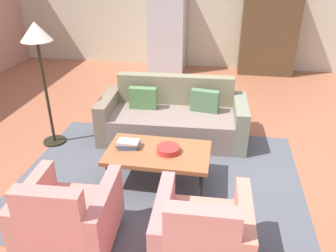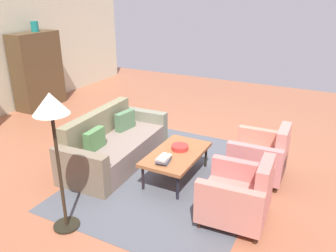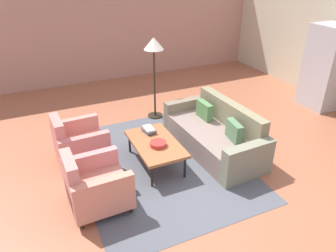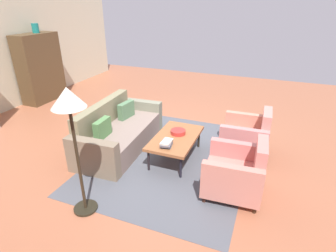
{
  "view_description": "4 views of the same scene",
  "coord_description": "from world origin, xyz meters",
  "px_view_note": "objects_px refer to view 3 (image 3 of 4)",
  "views": [
    {
      "loc": [
        0.29,
        -3.91,
        2.47
      ],
      "look_at": [
        -0.3,
        -0.43,
        0.66
      ],
      "focal_mm": 36.02,
      "sensor_mm": 36.0,
      "label": 1
    },
    {
      "loc": [
        -4.56,
        -2.65,
        2.73
      ],
      "look_at": [
        -0.09,
        -0.35,
        0.7
      ],
      "focal_mm": 36.49,
      "sensor_mm": 36.0,
      "label": 2
    },
    {
      "loc": [
        3.79,
        -2.3,
        3.14
      ],
      "look_at": [
        -0.19,
        -0.5,
        0.79
      ],
      "focal_mm": 34.14,
      "sensor_mm": 36.0,
      "label": 3
    },
    {
      "loc": [
        -4.33,
        -2.05,
        2.59
      ],
      "look_at": [
        -0.2,
        -0.43,
        0.52
      ],
      "focal_mm": 28.97,
      "sensor_mm": 36.0,
      "label": 4
    }
  ],
  "objects_px": {
    "fruit_bowl": "(158,144)",
    "refrigerator": "(326,67)",
    "couch": "(216,135)",
    "armchair_left": "(77,145)",
    "book_stack": "(149,130)",
    "coffee_table": "(155,144)",
    "floor_lamp": "(154,51)",
    "armchair_right": "(93,186)"
  },
  "relations": [
    {
      "from": "couch",
      "to": "refrigerator",
      "type": "xyz_separation_m",
      "value": [
        -0.65,
        3.22,
        0.64
      ]
    },
    {
      "from": "fruit_bowl",
      "to": "floor_lamp",
      "type": "bearing_deg",
      "value": 159.29
    },
    {
      "from": "armchair_left",
      "to": "floor_lamp",
      "type": "distance_m",
      "value": 2.41
    },
    {
      "from": "armchair_left",
      "to": "fruit_bowl",
      "type": "xyz_separation_m",
      "value": [
        0.72,
        1.17,
        0.12
      ]
    },
    {
      "from": "armchair_right",
      "to": "floor_lamp",
      "type": "distance_m",
      "value": 3.14
    },
    {
      "from": "armchair_left",
      "to": "book_stack",
      "type": "bearing_deg",
      "value": 75.69
    },
    {
      "from": "coffee_table",
      "to": "refrigerator",
      "type": "height_order",
      "value": "refrigerator"
    },
    {
      "from": "armchair_left",
      "to": "refrigerator",
      "type": "xyz_separation_m",
      "value": [
        -0.05,
        5.57,
        0.58
      ]
    },
    {
      "from": "armchair_left",
      "to": "armchair_right",
      "type": "height_order",
      "value": "same"
    },
    {
      "from": "couch",
      "to": "coffee_table",
      "type": "height_order",
      "value": "couch"
    },
    {
      "from": "refrigerator",
      "to": "floor_lamp",
      "type": "distance_m",
      "value": 3.9
    },
    {
      "from": "couch",
      "to": "floor_lamp",
      "type": "xyz_separation_m",
      "value": [
        -1.68,
        -0.5,
        1.16
      ]
    },
    {
      "from": "armchair_left",
      "to": "floor_lamp",
      "type": "height_order",
      "value": "floor_lamp"
    },
    {
      "from": "book_stack",
      "to": "couch",
      "type": "bearing_deg",
      "value": 72.95
    },
    {
      "from": "armchair_left",
      "to": "couch",
      "type": "bearing_deg",
      "value": 72.79
    },
    {
      "from": "refrigerator",
      "to": "floor_lamp",
      "type": "relative_size",
      "value": 1.08
    },
    {
      "from": "coffee_table",
      "to": "floor_lamp",
      "type": "bearing_deg",
      "value": 157.95
    },
    {
      "from": "fruit_bowl",
      "to": "book_stack",
      "type": "relative_size",
      "value": 0.91
    },
    {
      "from": "armchair_right",
      "to": "book_stack",
      "type": "relative_size",
      "value": 3.0
    },
    {
      "from": "couch",
      "to": "floor_lamp",
      "type": "bearing_deg",
      "value": 13.84
    },
    {
      "from": "armchair_right",
      "to": "book_stack",
      "type": "height_order",
      "value": "armchair_right"
    },
    {
      "from": "fruit_bowl",
      "to": "book_stack",
      "type": "bearing_deg",
      "value": 176.76
    },
    {
      "from": "couch",
      "to": "book_stack",
      "type": "xyz_separation_m",
      "value": [
        -0.36,
        -1.16,
        0.18
      ]
    },
    {
      "from": "armchair_left",
      "to": "floor_lamp",
      "type": "xyz_separation_m",
      "value": [
        -1.09,
        1.85,
        1.1
      ]
    },
    {
      "from": "fruit_bowl",
      "to": "refrigerator",
      "type": "relative_size",
      "value": 0.14
    },
    {
      "from": "armchair_right",
      "to": "floor_lamp",
      "type": "relative_size",
      "value": 0.51
    },
    {
      "from": "couch",
      "to": "book_stack",
      "type": "relative_size",
      "value": 7.31
    },
    {
      "from": "coffee_table",
      "to": "armchair_left",
      "type": "height_order",
      "value": "armchair_left"
    },
    {
      "from": "armchair_left",
      "to": "refrigerator",
      "type": "bearing_deg",
      "value": 87.47
    },
    {
      "from": "couch",
      "to": "armchair_left",
      "type": "relative_size",
      "value": 2.43
    },
    {
      "from": "coffee_table",
      "to": "refrigerator",
      "type": "distance_m",
      "value": 4.48
    },
    {
      "from": "refrigerator",
      "to": "floor_lamp",
      "type": "height_order",
      "value": "refrigerator"
    },
    {
      "from": "book_stack",
      "to": "floor_lamp",
      "type": "distance_m",
      "value": 1.77
    },
    {
      "from": "couch",
      "to": "armchair_left",
      "type": "xyz_separation_m",
      "value": [
        -0.59,
        -2.35,
        0.06
      ]
    },
    {
      "from": "armchair_right",
      "to": "floor_lamp",
      "type": "bearing_deg",
      "value": 139.23
    },
    {
      "from": "fruit_bowl",
      "to": "floor_lamp",
      "type": "xyz_separation_m",
      "value": [
        -1.81,
        0.68,
        0.98
      ]
    },
    {
      "from": "coffee_table",
      "to": "book_stack",
      "type": "height_order",
      "value": "book_stack"
    },
    {
      "from": "book_stack",
      "to": "floor_lamp",
      "type": "bearing_deg",
      "value": 153.7
    },
    {
      "from": "couch",
      "to": "book_stack",
      "type": "bearing_deg",
      "value": 70.17
    },
    {
      "from": "armchair_right",
      "to": "refrigerator",
      "type": "relative_size",
      "value": 0.48
    },
    {
      "from": "fruit_bowl",
      "to": "floor_lamp",
      "type": "height_order",
      "value": "floor_lamp"
    },
    {
      "from": "coffee_table",
      "to": "floor_lamp",
      "type": "height_order",
      "value": "floor_lamp"
    }
  ]
}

